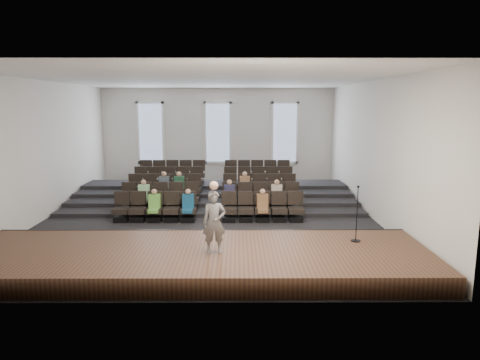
% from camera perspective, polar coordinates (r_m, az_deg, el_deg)
% --- Properties ---
extents(ground, '(14.00, 14.00, 0.00)m').
position_cam_1_polar(ground, '(16.01, -4.05, -4.97)').
color(ground, black).
rests_on(ground, ground).
extents(ceiling, '(12.00, 14.00, 0.02)m').
position_cam_1_polar(ceiling, '(15.50, -4.28, 13.23)').
color(ceiling, white).
rests_on(ceiling, ground).
extents(wall_back, '(12.00, 0.04, 5.00)m').
position_cam_1_polar(wall_back, '(22.54, -2.97, 5.81)').
color(wall_back, silver).
rests_on(wall_back, ground).
extents(wall_front, '(12.00, 0.04, 5.00)m').
position_cam_1_polar(wall_front, '(8.63, -7.25, -0.87)').
color(wall_front, silver).
rests_on(wall_front, ground).
extents(wall_left, '(0.04, 14.00, 5.00)m').
position_cam_1_polar(wall_left, '(17.06, -24.82, 3.60)').
color(wall_left, silver).
rests_on(wall_left, ground).
extents(wall_right, '(0.04, 14.00, 5.00)m').
position_cam_1_polar(wall_right, '(16.30, 17.52, 3.80)').
color(wall_right, silver).
rests_on(wall_right, ground).
extents(stage, '(11.80, 3.60, 0.50)m').
position_cam_1_polar(stage, '(11.08, -5.79, -10.49)').
color(stage, '#4B3420').
rests_on(stage, ground).
extents(stage_lip, '(11.80, 0.06, 0.52)m').
position_cam_1_polar(stage_lip, '(12.75, -5.03, -7.72)').
color(stage_lip, black).
rests_on(stage_lip, ground).
extents(risers, '(11.80, 4.80, 0.60)m').
position_cam_1_polar(risers, '(19.04, -3.44, -1.96)').
color(risers, black).
rests_on(risers, ground).
extents(seating_rows, '(6.80, 4.70, 1.67)m').
position_cam_1_polar(seating_rows, '(17.35, -3.74, -1.49)').
color(seating_rows, black).
rests_on(seating_rows, ground).
extents(windows, '(8.44, 0.10, 3.24)m').
position_cam_1_polar(windows, '(22.46, -2.98, 6.30)').
color(windows, white).
rests_on(windows, wall_back).
extents(audience, '(5.45, 2.64, 1.10)m').
position_cam_1_polar(audience, '(16.27, -4.73, -1.74)').
color(audience, '#6CBA4A').
rests_on(audience, seating_rows).
extents(speaker, '(0.60, 0.43, 1.56)m').
position_cam_1_polar(speaker, '(10.56, -3.46, -5.63)').
color(speaker, '#64615E').
rests_on(speaker, stage).
extents(mic_stand, '(0.26, 0.26, 1.53)m').
position_cam_1_polar(mic_stand, '(11.91, 15.26, -5.79)').
color(mic_stand, black).
rests_on(mic_stand, stage).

